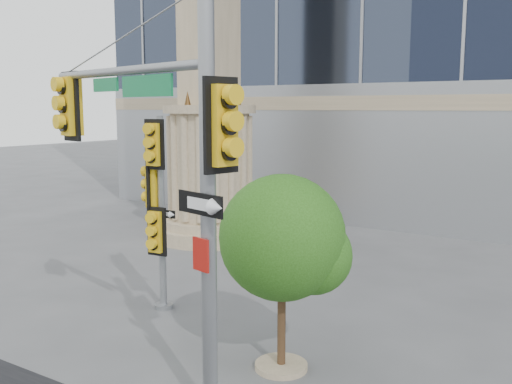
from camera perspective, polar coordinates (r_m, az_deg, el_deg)
The scene contains 5 objects.
ground at distance 12.09m, azimuth -7.44°, elevation -16.13°, with size 120.00×120.00×0.00m, color #545456.
monument at distance 21.79m, azimuth -4.68°, elevation 9.74°, with size 4.40×4.40×16.60m.
main_signal_pole at distance 9.68m, azimuth -9.46°, elevation 3.55°, with size 5.17×1.69×6.79m.
secondary_signal_pole at distance 14.09m, azimuth -9.89°, elevation -0.59°, with size 0.86×0.63×4.82m.
street_tree at distance 10.72m, azimuth 2.89°, elevation -5.12°, with size 2.44×2.38×3.80m.
Camera 1 is at (7.10, -8.40, 5.01)m, focal length 40.00 mm.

